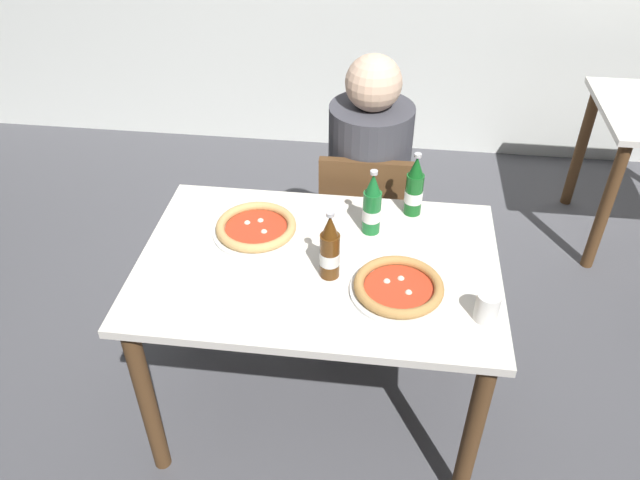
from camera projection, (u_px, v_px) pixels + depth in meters
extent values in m
plane|color=#4C4C51|center=(318.00, 403.00, 2.54)|extent=(8.00, 8.00, 0.00)
cube|color=silver|center=(318.00, 264.00, 2.09)|extent=(1.20, 0.80, 0.03)
cylinder|color=brown|center=(147.00, 401.00, 2.11)|extent=(0.06, 0.06, 0.72)
cylinder|color=brown|center=(472.00, 435.00, 2.00)|extent=(0.06, 0.06, 0.72)
cylinder|color=brown|center=(202.00, 271.00, 2.64)|extent=(0.06, 0.06, 0.72)
cylinder|color=brown|center=(461.00, 292.00, 2.53)|extent=(0.06, 0.06, 0.72)
cube|color=brown|center=(366.00, 222.00, 2.80)|extent=(0.40, 0.40, 0.04)
cube|color=brown|center=(366.00, 204.00, 2.52)|extent=(0.38, 0.04, 0.40)
cylinder|color=brown|center=(401.00, 241.00, 3.05)|extent=(0.04, 0.04, 0.41)
cylinder|color=brown|center=(332.00, 236.00, 3.09)|extent=(0.04, 0.04, 0.41)
cylinder|color=brown|center=(399.00, 288.00, 2.79)|extent=(0.04, 0.04, 0.41)
cylinder|color=brown|center=(324.00, 282.00, 2.82)|extent=(0.04, 0.04, 0.41)
cube|color=#2D3342|center=(364.00, 260.00, 2.91)|extent=(0.32, 0.28, 0.45)
cylinder|color=#3F3F47|center=(369.00, 168.00, 2.60)|extent=(0.34, 0.34, 0.55)
sphere|color=beige|center=(374.00, 83.00, 2.37)|extent=(0.22, 0.22, 0.22)
cylinder|color=brown|center=(605.00, 207.00, 3.01)|extent=(0.06, 0.06, 0.72)
cylinder|color=brown|center=(581.00, 148.00, 3.47)|extent=(0.06, 0.06, 0.72)
cylinder|color=white|center=(398.00, 291.00, 1.95)|extent=(0.31, 0.31, 0.01)
cylinder|color=#BC381E|center=(398.00, 289.00, 1.95)|extent=(0.22, 0.22, 0.01)
torus|color=#B78447|center=(399.00, 286.00, 1.94)|extent=(0.28, 0.28, 0.03)
sphere|color=silver|center=(387.00, 282.00, 1.97)|extent=(0.02, 0.02, 0.02)
sphere|color=silver|center=(408.00, 293.00, 1.93)|extent=(0.02, 0.02, 0.02)
sphere|color=silver|center=(401.00, 279.00, 1.98)|extent=(0.02, 0.02, 0.02)
cylinder|color=white|center=(257.00, 231.00, 2.20)|extent=(0.31, 0.31, 0.01)
cylinder|color=#BC381E|center=(256.00, 229.00, 2.19)|extent=(0.22, 0.22, 0.01)
torus|color=tan|center=(256.00, 226.00, 2.19)|extent=(0.28, 0.28, 0.03)
sphere|color=silver|center=(247.00, 224.00, 2.22)|extent=(0.02, 0.02, 0.02)
sphere|color=silver|center=(264.00, 232.00, 2.18)|extent=(0.02, 0.02, 0.02)
sphere|color=silver|center=(261.00, 221.00, 2.23)|extent=(0.02, 0.02, 0.02)
cylinder|color=#196B2D|center=(372.00, 212.00, 2.17)|extent=(0.06, 0.06, 0.16)
cone|color=#196B2D|center=(373.00, 184.00, 2.09)|extent=(0.05, 0.05, 0.07)
cylinder|color=#B7B7BC|center=(374.00, 172.00, 2.07)|extent=(0.03, 0.03, 0.01)
cylinder|color=white|center=(371.00, 214.00, 2.17)|extent=(0.07, 0.07, 0.04)
cylinder|color=#512D0F|center=(330.00, 255.00, 1.98)|extent=(0.06, 0.06, 0.16)
cone|color=#512D0F|center=(330.00, 226.00, 1.91)|extent=(0.05, 0.05, 0.07)
cylinder|color=#B7B7BC|center=(330.00, 214.00, 1.88)|extent=(0.03, 0.03, 0.01)
cylinder|color=white|center=(330.00, 257.00, 1.98)|extent=(0.07, 0.07, 0.04)
cylinder|color=#14591E|center=(414.00, 194.00, 2.25)|extent=(0.06, 0.06, 0.16)
cone|color=#14591E|center=(417.00, 166.00, 2.18)|extent=(0.05, 0.05, 0.07)
cylinder|color=#B7B7BC|center=(418.00, 155.00, 2.16)|extent=(0.03, 0.03, 0.01)
cylinder|color=white|center=(413.00, 196.00, 2.26)|extent=(0.07, 0.07, 0.04)
cube|color=white|center=(216.00, 300.00, 1.93)|extent=(0.22, 0.22, 0.00)
cube|color=silver|center=(222.00, 299.00, 1.93)|extent=(0.09, 0.18, 0.00)
cube|color=silver|center=(209.00, 298.00, 1.93)|extent=(0.04, 0.17, 0.00)
cylinder|color=white|center=(487.00, 307.00, 1.84)|extent=(0.07, 0.07, 0.09)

